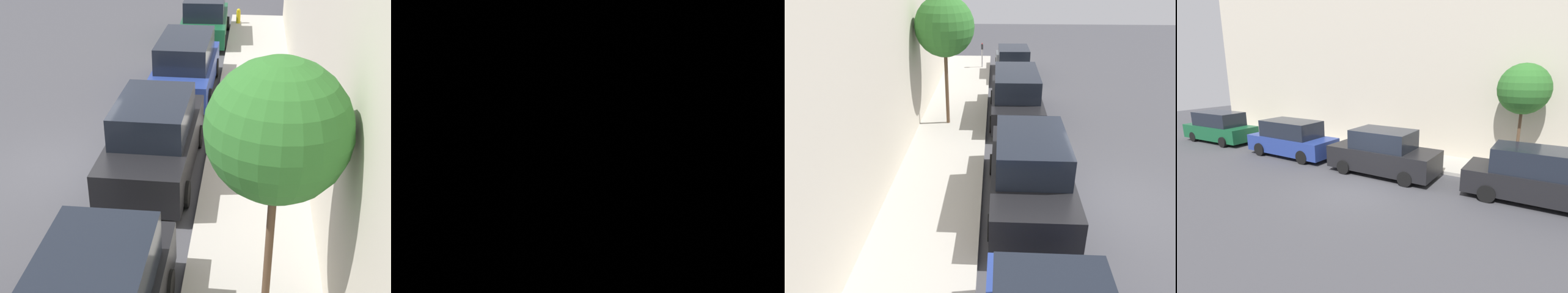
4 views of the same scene
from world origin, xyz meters
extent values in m
cube|color=black|center=(2.26, 0.11, 0.70)|extent=(2.01, 4.82, 0.96)
cube|color=black|center=(2.26, 0.11, 1.58)|extent=(1.75, 2.62, 0.80)
cylinder|color=black|center=(1.33, 1.60, 0.31)|extent=(0.22, 0.63, 0.63)
cylinder|color=black|center=(3.19, 1.60, 0.31)|extent=(0.22, 0.63, 0.63)
cube|color=navy|center=(2.36, 5.71, 0.64)|extent=(1.97, 4.93, 0.84)
cube|color=black|center=(2.36, 5.71, 1.48)|extent=(1.72, 3.12, 0.84)
cylinder|color=black|center=(1.46, 7.23, 0.34)|extent=(0.22, 0.69, 0.69)
cylinder|color=black|center=(3.26, 7.23, 0.34)|extent=(0.22, 0.69, 0.69)
cylinder|color=black|center=(1.46, 4.19, 0.34)|extent=(0.22, 0.69, 0.69)
cylinder|color=black|center=(3.26, 4.19, 0.34)|extent=(0.22, 0.69, 0.69)
cube|color=#14512D|center=(2.44, 12.11, 0.64)|extent=(2.04, 4.95, 0.84)
cube|color=black|center=(2.44, 12.11, 1.48)|extent=(1.76, 3.15, 0.84)
cylinder|color=black|center=(1.54, 13.63, 0.31)|extent=(0.22, 0.62, 0.62)
cylinder|color=black|center=(3.34, 13.63, 0.31)|extent=(0.22, 0.62, 0.62)
cylinder|color=black|center=(1.54, 10.59, 0.31)|extent=(0.22, 0.62, 0.62)
cylinder|color=black|center=(3.34, 10.59, 0.31)|extent=(0.22, 0.62, 0.62)
camera|label=1|loc=(4.55, -11.75, 7.00)|focal=50.00mm
camera|label=2|loc=(5.44, -4.52, 3.31)|focal=50.00mm
camera|label=3|loc=(3.20, 8.58, 5.89)|focal=35.00mm
camera|label=4|loc=(-9.07, -6.05, 4.50)|focal=28.00mm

